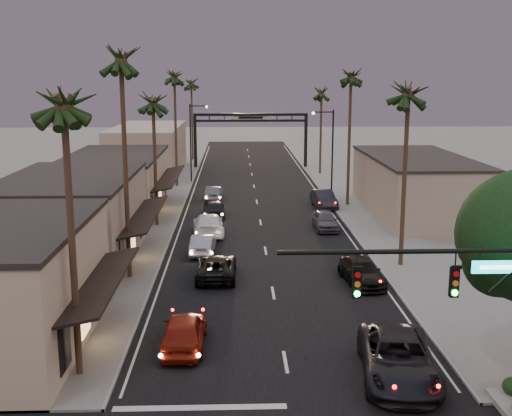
{
  "coord_description": "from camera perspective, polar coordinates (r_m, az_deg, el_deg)",
  "views": [
    {
      "loc": [
        -2.13,
        -15.76,
        12.15
      ],
      "look_at": [
        -0.58,
        30.93,
        2.5
      ],
      "focal_mm": 45.0,
      "sensor_mm": 36.0,
      "label": 1
    }
  ],
  "objects": [
    {
      "name": "streetlight_right",
      "position": [
        61.8,
        6.56,
        5.26
      ],
      "size": [
        2.13,
        0.3,
        9.0
      ],
      "color": "black",
      "rests_on": "ground"
    },
    {
      "name": "palm_rb",
      "position": [
        60.71,
        8.46,
        11.8
      ],
      "size": [
        3.2,
        3.2,
        14.2
      ],
      "color": "#38281C",
      "rests_on": "ground"
    },
    {
      "name": "curbside_far",
      "position": [
        60.57,
        6.04,
        0.81
      ],
      "size": [
        2.21,
        5.02,
        1.6
      ],
      "primitive_type": "imported",
      "rotation": [
        0.0,
        0.0,
        0.11
      ],
      "color": "black",
      "rests_on": "ground"
    },
    {
      "name": "oncoming_dgrey",
      "position": [
        56.35,
        -3.73,
        -0.02
      ],
      "size": [
        1.98,
        4.51,
        1.51
      ],
      "primitive_type": "imported",
      "rotation": [
        0.0,
        0.0,
        3.19
      ],
      "color": "black",
      "rests_on": "ground"
    },
    {
      "name": "oncoming_red",
      "position": [
        29.74,
        -6.42,
        -10.82
      ],
      "size": [
        2.01,
        4.79,
        1.62
      ],
      "primitive_type": "imported",
      "rotation": [
        0.0,
        0.0,
        3.12
      ],
      "color": "maroon",
      "rests_on": "ground"
    },
    {
      "name": "palm_rc",
      "position": [
        80.49,
        5.86,
        10.42
      ],
      "size": [
        3.2,
        3.2,
        12.2
      ],
      "color": "#38281C",
      "rests_on": "ground"
    },
    {
      "name": "palm_lc",
      "position": [
        52.19,
        -9.15,
        9.68
      ],
      "size": [
        3.2,
        3.2,
        12.2
      ],
      "color": "#38281C",
      "rests_on": "ground"
    },
    {
      "name": "storefront_dist",
      "position": [
        82.0,
        -9.55,
        5.11
      ],
      "size": [
        8.0,
        20.0,
        6.0
      ],
      "primitive_type": "cube",
      "color": "gray",
      "rests_on": "ground"
    },
    {
      "name": "palm_ra",
      "position": [
        41.18,
        13.42,
        10.38
      ],
      "size": [
        3.2,
        3.2,
        13.2
      ],
      "color": "#38281C",
      "rests_on": "ground"
    },
    {
      "name": "oncoming_silver",
      "position": [
        44.71,
        -4.74,
        -3.21
      ],
      "size": [
        1.69,
        4.31,
        1.4
      ],
      "primitive_type": "imported",
      "rotation": [
        0.0,
        0.0,
        3.09
      ],
      "color": "#A2A2A7",
      "rests_on": "ground"
    },
    {
      "name": "palm_lb",
      "position": [
        38.33,
        -11.94,
        13.28
      ],
      "size": [
        3.2,
        3.2,
        15.2
      ],
      "color": "#38281C",
      "rests_on": "ground"
    },
    {
      "name": "sidewalk_left",
      "position": [
        69.22,
        -7.99,
        1.5
      ],
      "size": [
        5.0,
        92.0,
        0.12
      ],
      "primitive_type": "cube",
      "color": "slate",
      "rests_on": "ground"
    },
    {
      "name": "streetlight_left",
      "position": [
        74.23,
        -5.63,
        6.34
      ],
      "size": [
        2.13,
        0.3,
        9.0
      ],
      "color": "black",
      "rests_on": "ground"
    },
    {
      "name": "traffic_signal",
      "position": [
        22.39,
        18.81,
        -7.38
      ],
      "size": [
        8.51,
        0.22,
        7.8
      ],
      "color": "black",
      "rests_on": "ground"
    },
    {
      "name": "oncoming_pickup",
      "position": [
        39.38,
        -3.54,
        -5.24
      ],
      "size": [
        2.43,
        5.16,
        1.42
      ],
      "primitive_type": "imported",
      "rotation": [
        0.0,
        0.0,
        3.13
      ],
      "color": "black",
      "rests_on": "ground"
    },
    {
      "name": "storefront_mid",
      "position": [
        44.16,
        -16.11,
        -1.08
      ],
      "size": [
        8.0,
        14.0,
        5.5
      ],
      "primitive_type": "cube",
      "color": "gray",
      "rests_on": "ground"
    },
    {
      "name": "palm_far",
      "position": [
        93.96,
        -5.78,
        11.19
      ],
      "size": [
        3.2,
        3.2,
        13.2
      ],
      "color": "#38281C",
      "rests_on": "ground"
    },
    {
      "name": "storefront_far",
      "position": [
        59.56,
        -12.4,
        2.07
      ],
      "size": [
        8.0,
        16.0,
        5.0
      ],
      "primitive_type": "cube",
      "color": "#B8AB8D",
      "rests_on": "ground"
    },
    {
      "name": "building_right",
      "position": [
        58.84,
        14.04,
        1.88
      ],
      "size": [
        8.0,
        18.0,
        5.0
      ],
      "primitive_type": "cube",
      "color": "gray",
      "rests_on": "ground"
    },
    {
      "name": "curbside_black",
      "position": [
        38.84,
        9.35,
        -5.61
      ],
      "size": [
        2.48,
        5.1,
        1.43
      ],
      "primitive_type": "imported",
      "rotation": [
        0.0,
        0.0,
        0.1
      ],
      "color": "black",
      "rests_on": "ground"
    },
    {
      "name": "curbside_near",
      "position": [
        27.39,
        12.52,
        -12.91
      ],
      "size": [
        3.66,
        6.68,
        1.77
      ],
      "primitive_type": "imported",
      "rotation": [
        0.0,
        0.0,
        -0.12
      ],
      "color": "black",
      "rests_on": "ground"
    },
    {
      "name": "road",
      "position": [
        61.99,
        0.1,
        0.38
      ],
      "size": [
        14.0,
        120.0,
        0.02
      ],
      "primitive_type": "cube",
      "color": "black",
      "rests_on": "ground"
    },
    {
      "name": "oncoming_white",
      "position": [
        50.01,
        -4.25,
        -1.45
      ],
      "size": [
        2.71,
        5.83,
        1.65
      ],
      "primitive_type": "imported",
      "rotation": [
        0.0,
        0.0,
        3.21
      ],
      "color": "white",
      "rests_on": "ground"
    },
    {
      "name": "oncoming_grey_far",
      "position": [
        63.97,
        -3.78,
        1.32
      ],
      "size": [
        1.68,
        4.24,
        1.37
      ],
      "primitive_type": "imported",
      "rotation": [
        0.0,
        0.0,
        3.09
      ],
      "color": "#56575C",
      "rests_on": "ground"
    },
    {
      "name": "palm_ld",
      "position": [
        71.05,
        -7.28,
        11.8
      ],
      "size": [
        3.2,
        3.2,
        14.2
      ],
      "color": "#38281C",
      "rests_on": "ground"
    },
    {
      "name": "curbside_grey",
      "position": [
        51.86,
        6.16,
        -1.1
      ],
      "size": [
        1.83,
        4.42,
        1.5
      ],
      "primitive_type": "imported",
      "rotation": [
        0.0,
        0.0,
        0.01
      ],
      "color": "#4B4A4F",
      "rests_on": "ground"
    },
    {
      "name": "ground",
      "position": [
        57.1,
        0.28,
        -0.61
      ],
      "size": [
        200.0,
        200.0,
        0.0
      ],
      "primitive_type": "plane",
      "color": "slate",
      "rests_on": "ground"
    },
    {
      "name": "palm_la",
      "position": [
        25.6,
        -16.78,
        9.6
      ],
      "size": [
        3.2,
        3.2,
        13.2
      ],
      "color": "#38281C",
      "rests_on": "ground"
    },
    {
      "name": "sidewalk_right",
      "position": [
        69.8,
        7.72,
        1.59
      ],
      "size": [
        5.0,
        92.0,
        0.12
      ],
      "primitive_type": "cube",
      "color": "slate",
      "rests_on": "ground"
    },
    {
      "name": "arch",
      "position": [
        86.04,
        -0.48,
        7.26
      ],
      "size": [
        15.2,
        0.4,
        7.27
      ],
      "color": "black",
      "rests_on": "ground"
    }
  ]
}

